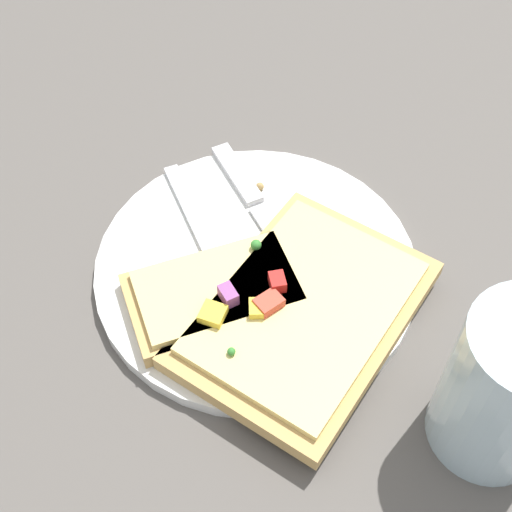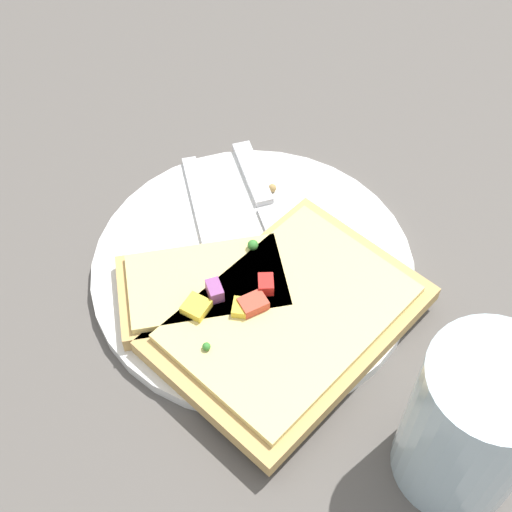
% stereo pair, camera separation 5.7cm
% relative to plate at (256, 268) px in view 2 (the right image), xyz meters
% --- Properties ---
extents(ground_plane, '(4.00, 4.00, 0.00)m').
position_rel_plate_xyz_m(ground_plane, '(0.00, 0.00, -0.01)').
color(ground_plane, '#56514C').
extents(plate, '(0.26, 0.26, 0.01)m').
position_rel_plate_xyz_m(plate, '(0.00, 0.00, 0.00)').
color(plate, white).
rests_on(plate, ground).
extents(fork, '(0.22, 0.07, 0.01)m').
position_rel_plate_xyz_m(fork, '(-0.00, 0.03, 0.01)').
color(fork, silver).
rests_on(fork, plate).
extents(knife, '(0.20, 0.07, 0.01)m').
position_rel_plate_xyz_m(knife, '(0.06, -0.02, 0.01)').
color(knife, silver).
rests_on(knife, plate).
extents(pizza_slice_main, '(0.24, 0.23, 0.03)m').
position_rel_plate_xyz_m(pizza_slice_main, '(-0.06, -0.03, 0.02)').
color(pizza_slice_main, tan).
rests_on(pizza_slice_main, plate).
extents(pizza_slice_corner, '(0.10, 0.15, 0.03)m').
position_rel_plate_xyz_m(pizza_slice_corner, '(-0.03, 0.04, 0.02)').
color(pizza_slice_corner, tan).
rests_on(pizza_slice_corner, plate).
extents(crumb_scatter, '(0.14, 0.13, 0.01)m').
position_rel_plate_xyz_m(crumb_scatter, '(-0.00, -0.01, 0.01)').
color(crumb_scatter, tan).
rests_on(crumb_scatter, plate).
extents(drinking_glass, '(0.08, 0.08, 0.13)m').
position_rel_plate_xyz_m(drinking_glass, '(-0.16, -0.13, 0.06)').
color(drinking_glass, silver).
rests_on(drinking_glass, ground).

